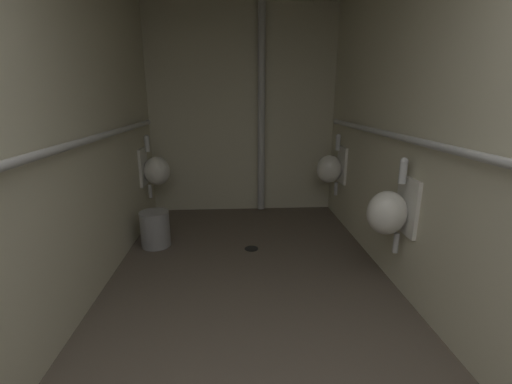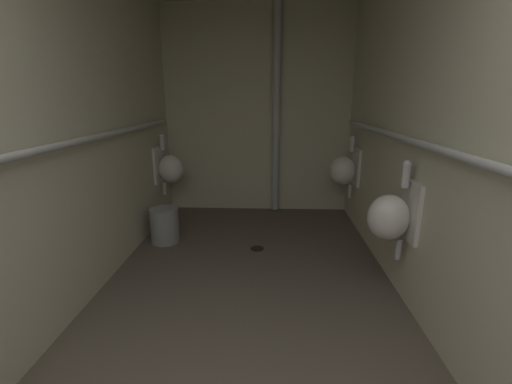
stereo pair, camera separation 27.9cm
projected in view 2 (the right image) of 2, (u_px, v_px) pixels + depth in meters
The scene contains 12 objects.
floor at pixel (247, 300), 2.72m from camera, with size 2.53×4.51×0.08m, color brown.
wall_left at pixel (70, 126), 2.40m from camera, with size 0.06×4.51×2.63m, color beige.
wall_right at pixel (429, 128), 2.31m from camera, with size 0.06×4.51×2.63m, color beige.
wall_back at pixel (258, 112), 4.49m from camera, with size 2.53×0.06×2.63m, color beige.
urinal_left_mid at pixel (169, 168), 4.19m from camera, with size 0.32×0.30×0.76m.
urinal_right_mid at pixel (392, 216), 2.50m from camera, with size 0.32×0.30×0.76m.
urinal_right_far at pixel (345, 170), 4.08m from camera, with size 0.32×0.30×0.76m.
supply_pipe_left at pixel (87, 139), 2.46m from camera, with size 0.06×3.75×0.06m.
supply_pipe_right at pixel (415, 142), 2.32m from camera, with size 0.06×3.81×0.06m.
standpipe_back_wall at pixel (276, 113), 4.38m from camera, with size 0.09×0.09×2.58m, color #B2B2B2.
floor_drain at pixel (257, 248), 3.55m from camera, with size 0.14×0.14×0.01m, color black.
waste_bin at pixel (165, 225), 3.67m from camera, with size 0.30×0.30×0.37m, color gray.
Camera 2 is at (0.17, -0.19, 1.52)m, focal length 24.08 mm.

